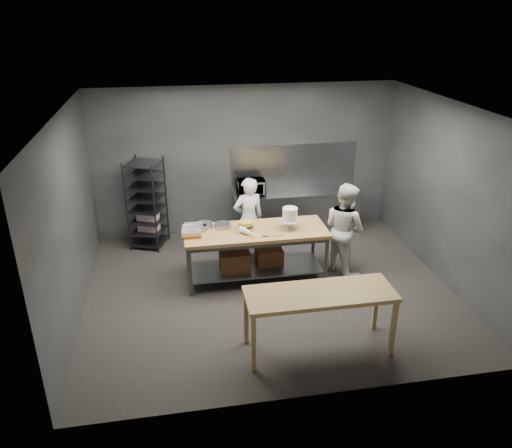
{
  "coord_description": "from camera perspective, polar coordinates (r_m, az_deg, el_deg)",
  "views": [
    {
      "loc": [
        -1.49,
        -7.03,
        4.4
      ],
      "look_at": [
        -0.16,
        0.39,
        1.05
      ],
      "focal_mm": 35.0,
      "sensor_mm": 36.0,
      "label": 1
    }
  ],
  "objects": [
    {
      "name": "ground",
      "position": [
        8.43,
        1.57,
        -7.53
      ],
      "size": [
        6.0,
        6.0,
        0.0
      ],
      "primitive_type": "plane",
      "color": "black",
      "rests_on": "ground"
    },
    {
      "name": "back_wall",
      "position": [
        10.07,
        -1.2,
        7.22
      ],
      "size": [
        6.0,
        0.04,
        3.0
      ],
      "primitive_type": "cube",
      "color": "#4C4F54",
      "rests_on": "ground"
    },
    {
      "name": "work_table",
      "position": [
        8.5,
        -0.34,
        -2.81
      ],
      "size": [
        2.4,
        0.9,
        0.92
      ],
      "color": "olive",
      "rests_on": "ground"
    },
    {
      "name": "near_counter",
      "position": [
        6.75,
        7.31,
        -8.37
      ],
      "size": [
        2.0,
        0.7,
        0.9
      ],
      "color": "olive",
      "rests_on": "ground"
    },
    {
      "name": "back_counter",
      "position": [
        10.32,
        4.62,
        1.4
      ],
      "size": [
        2.6,
        0.6,
        0.9
      ],
      "color": "slate",
      "rests_on": "ground"
    },
    {
      "name": "splashback_panel",
      "position": [
        10.29,
        4.37,
        6.65
      ],
      "size": [
        2.6,
        0.02,
        0.9
      ],
      "primitive_type": "cube",
      "color": "slate",
      "rests_on": "back_counter"
    },
    {
      "name": "speed_rack",
      "position": [
        9.81,
        -12.37,
        2.2
      ],
      "size": [
        0.79,
        0.82,
        1.75
      ],
      "color": "black",
      "rests_on": "ground"
    },
    {
      "name": "chef_behind",
      "position": [
        9.12,
        -0.87,
        0.62
      ],
      "size": [
        0.64,
        0.48,
        1.57
      ],
      "primitive_type": "imported",
      "rotation": [
        0.0,
        0.0,
        3.34
      ],
      "color": "white",
      "rests_on": "ground"
    },
    {
      "name": "chef_right",
      "position": [
        8.79,
        10.07,
        -0.49
      ],
      "size": [
        0.9,
        0.98,
        1.64
      ],
      "primitive_type": "imported",
      "rotation": [
        0.0,
        0.0,
        2.01
      ],
      "color": "silver",
      "rests_on": "ground"
    },
    {
      "name": "microwave",
      "position": [
        9.92,
        -0.57,
        4.22
      ],
      "size": [
        0.54,
        0.37,
        0.3
      ],
      "primitive_type": "imported",
      "color": "black",
      "rests_on": "back_counter"
    },
    {
      "name": "frosted_cake_stand",
      "position": [
        8.32,
        3.89,
        0.94
      ],
      "size": [
        0.34,
        0.34,
        0.38
      ],
      "color": "#BFB599",
      "rests_on": "work_table"
    },
    {
      "name": "layer_cake",
      "position": [
        8.31,
        -1.17,
        -0.21
      ],
      "size": [
        0.24,
        0.24,
        0.16
      ],
      "color": "gold",
      "rests_on": "work_table"
    },
    {
      "name": "cake_pans",
      "position": [
        8.43,
        -5.47,
        -0.26
      ],
      "size": [
        0.7,
        0.4,
        0.07
      ],
      "color": "gray",
      "rests_on": "work_table"
    },
    {
      "name": "piping_bag",
      "position": [
        8.11,
        -0.8,
        -0.98
      ],
      "size": [
        0.32,
        0.38,
        0.12
      ],
      "primitive_type": "cone",
      "rotation": [
        1.57,
        0.0,
        0.63
      ],
      "color": "white",
      "rests_on": "work_table"
    },
    {
      "name": "offset_spatula",
      "position": [
        8.12,
        1.64,
        -1.39
      ],
      "size": [
        0.36,
        0.02,
        0.02
      ],
      "color": "slate",
      "rests_on": "work_table"
    },
    {
      "name": "pastry_clamshells",
      "position": [
        8.26,
        -7.26,
        -0.74
      ],
      "size": [
        0.37,
        0.45,
        0.11
      ],
      "color": "#925B1D",
      "rests_on": "work_table"
    }
  ]
}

